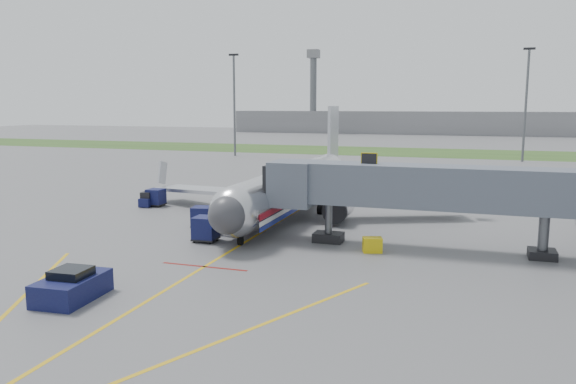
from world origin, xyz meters
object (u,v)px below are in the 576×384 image
(pushback_tug, at_px, (72,286))
(ramp_worker, at_px, (217,226))
(airliner, at_px, (294,186))
(baggage_tug, at_px, (148,200))
(belt_loader, at_px, (235,223))

(pushback_tug, bearing_deg, ramp_worker, 86.44)
(airliner, relative_size, ramp_worker, 24.19)
(baggage_tug, bearing_deg, pushback_tug, -66.02)
(pushback_tug, xyz_separation_m, baggage_tug, (-11.42, 25.68, -0.05))
(pushback_tug, xyz_separation_m, belt_loader, (1.51, 18.35, -0.12))
(baggage_tug, bearing_deg, ramp_worker, -37.70)
(baggage_tug, distance_m, belt_loader, 14.87)
(airliner, height_order, baggage_tug, airliner)
(pushback_tug, relative_size, ramp_worker, 2.87)
(airliner, bearing_deg, pushback_tug, -98.44)
(baggage_tug, xyz_separation_m, belt_loader, (12.93, -7.33, -0.07))
(ramp_worker, bearing_deg, airliner, 48.58)
(baggage_tug, distance_m, ramp_worker, 15.70)
(pushback_tug, height_order, ramp_worker, pushback_tug)
(belt_loader, bearing_deg, ramp_worker, -102.61)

